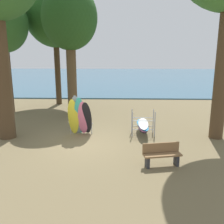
% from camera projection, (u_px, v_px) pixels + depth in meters
% --- Properties ---
extents(ground_plane, '(80.00, 80.00, 0.00)m').
position_uv_depth(ground_plane, '(83.00, 143.00, 11.67)').
color(ground_plane, brown).
extents(lake_water, '(80.00, 36.00, 0.10)m').
position_uv_depth(lake_water, '(109.00, 77.00, 39.62)').
color(lake_water, '#38607A').
rests_on(lake_water, ground).
extents(tree_mid_behind, '(3.20, 3.20, 7.67)m').
position_uv_depth(tree_mid_behind, '(3.00, 25.00, 16.22)').
color(tree_mid_behind, '#4C3823').
rests_on(tree_mid_behind, ground).
extents(tree_far_left_back, '(4.60, 4.60, 9.63)m').
position_uv_depth(tree_far_left_back, '(55.00, 11.00, 18.60)').
color(tree_far_left_back, '#42301E').
rests_on(tree_far_left_back, ground).
extents(tree_far_right_back, '(3.44, 3.44, 8.10)m').
position_uv_depth(tree_far_right_back, '(70.00, 20.00, 15.63)').
color(tree_far_right_back, brown).
rests_on(tree_far_right_back, ground).
extents(leaning_board_pile, '(1.24, 0.92, 2.11)m').
position_uv_depth(leaning_board_pile, '(80.00, 117.00, 12.51)').
color(leaning_board_pile, yellow).
rests_on(leaning_board_pile, ground).
extents(board_storage_rack, '(1.15, 2.13, 1.25)m').
position_uv_depth(board_storage_rack, '(143.00, 125.00, 12.79)').
color(board_storage_rack, '#9EA0A5').
rests_on(board_storage_rack, ground).
extents(park_bench, '(1.45, 0.67, 0.85)m').
position_uv_depth(park_bench, '(162.00, 154.00, 9.32)').
color(park_bench, '#2D2D33').
rests_on(park_bench, ground).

